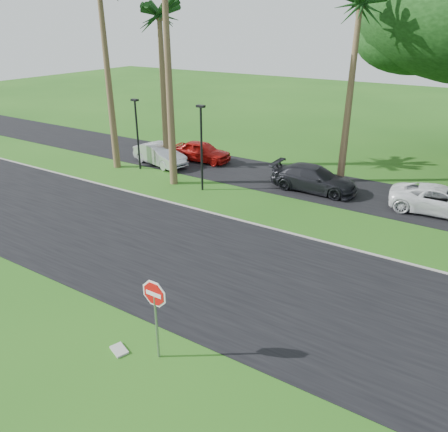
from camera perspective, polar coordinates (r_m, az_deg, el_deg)
ground at (r=15.06m, az=-2.50°, el=-10.69°), size 120.00×120.00×0.00m
road at (r=16.46m, az=1.47°, el=-7.30°), size 120.00×8.00×0.02m
parking_strip at (r=25.20m, az=13.82°, el=3.53°), size 120.00×5.00×0.02m
curb at (r=19.62m, az=7.54°, el=-1.95°), size 120.00×0.12×0.06m
stop_sign_near at (r=11.87m, az=-9.00°, el=-11.29°), size 1.05×0.07×2.62m
palm_left_mid at (r=27.49m, az=-8.43°, el=24.11°), size 5.00×5.00×10.00m
palm_center at (r=25.14m, az=17.31°, el=24.50°), size 5.00×5.00×10.50m
streetlight_left at (r=27.71m, az=-11.29°, el=11.00°), size 0.45×0.25×4.34m
streetlight_right at (r=23.53m, az=-2.97°, el=9.50°), size 0.45×0.25×4.64m
car_silver at (r=28.76m, az=-8.38°, el=7.92°), size 4.30×2.29×1.35m
car_red at (r=29.24m, az=-2.90°, el=8.40°), size 4.01×1.86×1.33m
car_dark at (r=24.44m, az=11.63°, el=4.78°), size 4.77×2.00×1.38m
car_minivan at (r=23.56m, az=26.43°, el=1.83°), size 4.86×2.57×1.30m
utility_slab at (r=13.34m, az=-13.53°, el=-16.64°), size 0.64×0.52×0.06m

